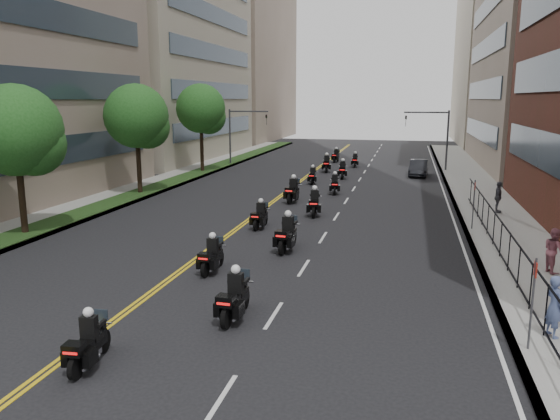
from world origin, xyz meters
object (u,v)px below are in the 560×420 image
at_px(motorcycle_5, 314,204).
at_px(motorcycle_9, 343,171).
at_px(motorcycle_3, 287,235).
at_px(motorcycle_6, 293,191).
at_px(motorcycle_0, 88,344).
at_px(pedestrian_c, 498,197).
at_px(motorcycle_11, 355,161).
at_px(motorcycle_12, 336,156).
at_px(parked_sedan, 419,168).
at_px(motorcycle_2, 212,257).
at_px(motorcycle_4, 260,216).
at_px(motorcycle_1, 235,298).
at_px(motorcycle_10, 327,164).
at_px(motorcycle_7, 335,185).
at_px(motorcycle_8, 313,176).
at_px(pedestrian_b, 554,250).
at_px(pedestrian_a, 554,306).

bearing_deg(motorcycle_5, motorcycle_9, 84.77).
bearing_deg(motorcycle_3, motorcycle_6, 104.48).
bearing_deg(motorcycle_6, motorcycle_3, -75.98).
height_order(motorcycle_0, pedestrian_c, pedestrian_c).
height_order(motorcycle_11, motorcycle_12, motorcycle_12).
xyz_separation_m(motorcycle_3, parked_sedan, (6.01, 25.99, -0.01)).
relative_size(motorcycle_2, motorcycle_4, 1.00).
xyz_separation_m(motorcycle_3, motorcycle_4, (-2.30, 3.88, -0.09)).
distance_m(motorcycle_1, motorcycle_10, 34.75).
bearing_deg(parked_sedan, pedestrian_c, -71.29).
bearing_deg(motorcycle_7, motorcycle_8, 111.80).
distance_m(motorcycle_11, pedestrian_b, 33.92).
xyz_separation_m(pedestrian_b, pedestrian_c, (-0.36, 11.32, 0.05)).
height_order(motorcycle_3, motorcycle_9, motorcycle_3).
height_order(motorcycle_4, parked_sedan, motorcycle_4).
relative_size(motorcycle_2, motorcycle_7, 0.99).
relative_size(motorcycle_5, motorcycle_7, 1.10).
relative_size(motorcycle_4, pedestrian_b, 1.23).
bearing_deg(motorcycle_8, motorcycle_2, -93.72).
xyz_separation_m(motorcycle_2, pedestrian_a, (11.40, -3.69, 0.41)).
xyz_separation_m(motorcycle_0, motorcycle_11, (2.52, 42.70, 0.00)).
bearing_deg(motorcycle_3, pedestrian_c, 48.58).
relative_size(motorcycle_11, pedestrian_a, 1.19).
xyz_separation_m(motorcycle_1, motorcycle_3, (-0.11, 7.91, 0.04)).
bearing_deg(motorcycle_3, motorcycle_8, 100.39).
bearing_deg(motorcycle_3, parked_sedan, 80.80).
distance_m(motorcycle_9, pedestrian_b, 26.38).
bearing_deg(motorcycle_0, motorcycle_1, 49.39).
bearing_deg(motorcycle_5, motorcycle_11, 83.87).
bearing_deg(motorcycle_2, pedestrian_b, 12.89).
height_order(parked_sedan, pedestrian_a, pedestrian_a).
xyz_separation_m(motorcycle_4, pedestrian_c, (12.56, 6.30, 0.44)).
distance_m(motorcycle_8, pedestrian_a, 29.07).
distance_m(motorcycle_4, motorcycle_8, 15.50).
distance_m(motorcycle_5, pedestrian_b, 13.83).
bearing_deg(motorcycle_9, motorcycle_1, -93.84).
height_order(motorcycle_6, pedestrian_a, pedestrian_a).
xyz_separation_m(motorcycle_1, motorcycle_12, (-2.52, 42.75, -0.04)).
bearing_deg(parked_sedan, pedestrian_a, -80.86).
height_order(motorcycle_0, motorcycle_9, motorcycle_9).
xyz_separation_m(motorcycle_5, motorcycle_8, (-2.16, 11.75, -0.09)).
xyz_separation_m(pedestrian_a, pedestrian_b, (1.42, 6.21, -0.02)).
bearing_deg(motorcycle_10, pedestrian_b, -71.12).
bearing_deg(pedestrian_a, motorcycle_0, 85.96).
bearing_deg(motorcycle_0, motorcycle_2, 82.38).
relative_size(motorcycle_4, motorcycle_7, 0.99).
bearing_deg(motorcycle_5, parked_sedan, 65.68).
distance_m(motorcycle_5, motorcycle_7, 7.61).
relative_size(motorcycle_4, motorcycle_12, 0.98).
xyz_separation_m(motorcycle_4, motorcycle_8, (0.07, 15.50, -0.02)).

